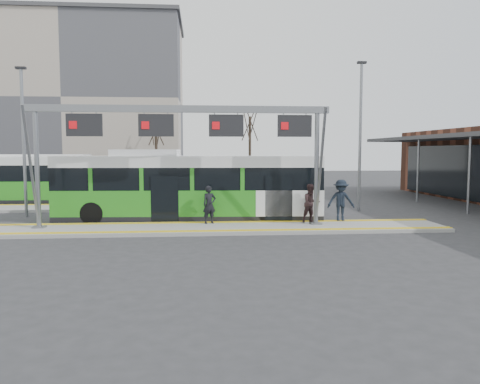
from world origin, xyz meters
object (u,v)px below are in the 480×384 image
object	(u,v)px
gantry	(183,130)
passenger_a	(209,205)
passenger_b	(311,203)
passenger_c	(341,200)
hero_bus	(189,188)

from	to	relation	value
gantry	passenger_a	xyz separation A→B (m)	(1.11, 0.62, -3.30)
gantry	passenger_b	bearing A→B (deg)	5.21
passenger_a	passenger_c	size ratio (longest dim) A/B	0.88
passenger_c	hero_bus	bearing A→B (deg)	171.63
passenger_a	hero_bus	bearing A→B (deg)	92.64
hero_bus	passenger_c	xyz separation A→B (m)	(7.07, -1.75, -0.48)
hero_bus	passenger_a	world-z (taller)	hero_bus
passenger_a	passenger_c	xyz separation A→B (m)	(6.12, 0.23, 0.12)
hero_bus	passenger_a	size ratio (longest dim) A/B	7.52
passenger_b	hero_bus	bearing A→B (deg)	144.58
hero_bus	passenger_b	xyz separation A→B (m)	(5.59, -2.07, -0.56)
passenger_b	passenger_c	world-z (taller)	passenger_c
passenger_a	passenger_b	world-z (taller)	passenger_b
passenger_a	passenger_c	bearing A→B (deg)	-21.02
passenger_a	passenger_b	distance (m)	4.64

